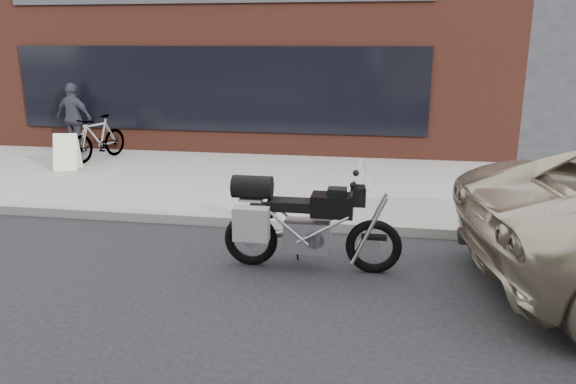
{
  "coord_description": "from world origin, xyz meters",
  "views": [
    {
      "loc": [
        1.97,
        -4.08,
        2.86
      ],
      "look_at": [
        0.75,
        3.16,
        0.85
      ],
      "focal_mm": 35.0,
      "sensor_mm": 36.0,
      "label": 1
    }
  ],
  "objects": [
    {
      "name": "bicycle_rear",
      "position": [
        -4.46,
        7.77,
        0.66
      ],
      "size": [
        0.94,
        1.75,
        1.01
      ],
      "primitive_type": "imported",
      "rotation": [
        0.0,
        0.0,
        -0.29
      ],
      "color": "gray",
      "rests_on": "near_sidewalk"
    },
    {
      "name": "motorcycle",
      "position": [
        0.99,
        2.58,
        0.62
      ],
      "size": [
        2.28,
        0.74,
        1.44
      ],
      "rotation": [
        0.0,
        0.0,
        0.0
      ],
      "color": "black",
      "rests_on": "ground"
    },
    {
      "name": "storefront",
      "position": [
        -2.0,
        13.98,
        2.25
      ],
      "size": [
        14.0,
        10.07,
        4.5
      ],
      "color": "#57261C",
      "rests_on": "ground"
    },
    {
      "name": "cafe_table",
      "position": [
        -5.0,
        7.63,
        0.47
      ],
      "size": [
        0.62,
        0.62,
        0.35
      ],
      "color": "black",
      "rests_on": "near_sidewalk"
    },
    {
      "name": "near_sidewalk",
      "position": [
        0.0,
        7.0,
        0.07
      ],
      "size": [
        44.0,
        6.0,
        0.15
      ],
      "primitive_type": "cube",
      "color": "gray",
      "rests_on": "ground"
    },
    {
      "name": "ground",
      "position": [
        0.0,
        0.0,
        0.0
      ],
      "size": [
        120.0,
        120.0,
        0.0
      ],
      "primitive_type": "plane",
      "color": "black",
      "rests_on": "ground"
    },
    {
      "name": "cafe_patron_right",
      "position": [
        -5.5,
        8.6,
        0.99
      ],
      "size": [
        1.05,
        0.59,
        1.69
      ],
      "primitive_type": "imported",
      "rotation": [
        0.0,
        0.0,
        2.96
      ],
      "color": "#363745",
      "rests_on": "near_sidewalk"
    },
    {
      "name": "sandwich_sign",
      "position": [
        -4.63,
        6.7,
        0.54
      ],
      "size": [
        0.57,
        0.54,
        0.78
      ],
      "rotation": [
        0.0,
        0.0,
        0.21
      ],
      "color": "white",
      "rests_on": "near_sidewalk"
    }
  ]
}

